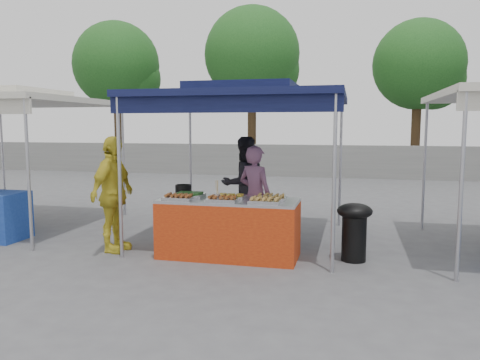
% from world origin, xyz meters
% --- Properties ---
extents(ground_plane, '(80.00, 80.00, 0.00)m').
position_xyz_m(ground_plane, '(0.00, 0.00, 0.00)').
color(ground_plane, '#525254').
extents(back_wall, '(40.00, 0.25, 1.20)m').
position_xyz_m(back_wall, '(0.00, 11.00, 0.60)').
color(back_wall, slate).
rests_on(back_wall, ground_plane).
extents(main_canopy, '(3.20, 3.20, 2.57)m').
position_xyz_m(main_canopy, '(0.00, 0.97, 2.37)').
color(main_canopy, '#ACACB3').
rests_on(main_canopy, ground_plane).
extents(tree_0, '(3.77, 3.75, 6.45)m').
position_xyz_m(tree_0, '(-8.34, 12.65, 4.41)').
color(tree_0, '#3B2916').
rests_on(tree_0, ground_plane).
extents(tree_1, '(4.00, 4.00, 6.88)m').
position_xyz_m(tree_1, '(-2.35, 13.17, 4.71)').
color(tree_1, '#3B2916').
rests_on(tree_1, ground_plane).
extents(tree_2, '(3.58, 3.53, 6.07)m').
position_xyz_m(tree_2, '(4.30, 13.43, 4.15)').
color(tree_2, '#3B2916').
rests_on(tree_2, ground_plane).
extents(vendor_table, '(2.00, 0.80, 0.85)m').
position_xyz_m(vendor_table, '(0.00, -0.10, 0.43)').
color(vendor_table, '#B13110').
rests_on(vendor_table, ground_plane).
extents(food_tray_fl, '(0.42, 0.30, 0.07)m').
position_xyz_m(food_tray_fl, '(-0.67, -0.34, 0.88)').
color(food_tray_fl, '#B7B7BC').
rests_on(food_tray_fl, vendor_table).
extents(food_tray_fm, '(0.42, 0.30, 0.07)m').
position_xyz_m(food_tray_fm, '(-0.02, -0.34, 0.88)').
color(food_tray_fm, '#B7B7BC').
rests_on(food_tray_fm, vendor_table).
extents(food_tray_fr, '(0.42, 0.30, 0.07)m').
position_xyz_m(food_tray_fr, '(0.57, -0.34, 0.88)').
color(food_tray_fr, '#B7B7BC').
rests_on(food_tray_fr, vendor_table).
extents(food_tray_bl, '(0.42, 0.30, 0.07)m').
position_xyz_m(food_tray_bl, '(-0.61, -0.05, 0.88)').
color(food_tray_bl, '#B7B7BC').
rests_on(food_tray_bl, vendor_table).
extents(food_tray_bm, '(0.42, 0.30, 0.07)m').
position_xyz_m(food_tray_bm, '(0.01, -0.03, 0.88)').
color(food_tray_bm, '#B7B7BC').
rests_on(food_tray_bm, vendor_table).
extents(food_tray_br, '(0.42, 0.30, 0.07)m').
position_xyz_m(food_tray_br, '(0.61, -0.05, 0.88)').
color(food_tray_br, '#B7B7BC').
rests_on(food_tray_br, vendor_table).
extents(cooking_pot, '(0.25, 0.25, 0.15)m').
position_xyz_m(cooking_pot, '(-0.81, 0.23, 0.92)').
color(cooking_pot, black).
rests_on(cooking_pot, vendor_table).
extents(skewer_cup, '(0.09, 0.09, 0.11)m').
position_xyz_m(skewer_cup, '(-0.11, -0.32, 0.90)').
color(skewer_cup, '#ACACB3').
rests_on(skewer_cup, vendor_table).
extents(wok_burner, '(0.49, 0.49, 0.83)m').
position_xyz_m(wok_burner, '(1.77, 0.12, 0.49)').
color(wok_burner, black).
rests_on(wok_burner, ground_plane).
extents(crate_left, '(0.50, 0.35, 0.30)m').
position_xyz_m(crate_left, '(-0.42, 0.42, 0.15)').
color(crate_left, navy).
rests_on(crate_left, ground_plane).
extents(crate_right, '(0.46, 0.32, 0.28)m').
position_xyz_m(crate_right, '(0.24, 0.61, 0.14)').
color(crate_right, navy).
rests_on(crate_right, ground_plane).
extents(crate_stacked, '(0.43, 0.30, 0.26)m').
position_xyz_m(crate_stacked, '(0.24, 0.61, 0.41)').
color(crate_stacked, navy).
rests_on(crate_stacked, crate_right).
extents(vendor_woman, '(0.69, 0.58, 1.60)m').
position_xyz_m(vendor_woman, '(0.24, 0.64, 0.80)').
color(vendor_woman, '#7E5071').
rests_on(vendor_woman, ground_plane).
extents(helper_man, '(1.05, 1.02, 1.71)m').
position_xyz_m(helper_man, '(-0.17, 1.60, 0.86)').
color(helper_man, black).
rests_on(helper_man, ground_plane).
extents(customer_person, '(0.49, 1.05, 1.75)m').
position_xyz_m(customer_person, '(-1.78, -0.20, 0.88)').
color(customer_person, gold).
rests_on(customer_person, ground_plane).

